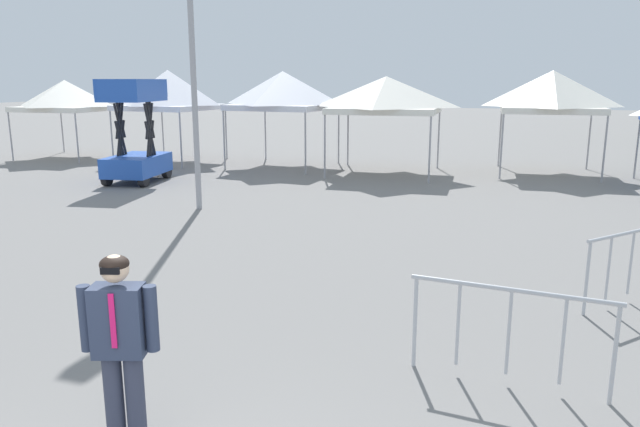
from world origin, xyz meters
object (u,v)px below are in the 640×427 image
Objects in this scene: canopy_tent_right_of_center at (283,91)px; canopy_tent_far_left at (66,96)px; canopy_tent_behind_right at (169,90)px; person_foreground at (120,342)px; crowd_barrier_near_person at (510,317)px; scissor_lift at (136,150)px; crowd_barrier_mid_lot at (632,252)px; canopy_tent_behind_left at (552,92)px; canopy_tent_behind_center at (386,95)px.

canopy_tent_far_left is at bearing -177.38° from canopy_tent_right_of_center.
person_foreground is (10.11, -16.65, -1.75)m from canopy_tent_behind_right.
canopy_tent_right_of_center reaches higher than canopy_tent_far_left.
person_foreground reaches higher than crowd_barrier_near_person.
canopy_tent_behind_right is 1.11× the size of scissor_lift.
person_foreground is at bearing -54.99° from scissor_lift.
canopy_tent_far_left reaches higher than crowd_barrier_mid_lot.
canopy_tent_behind_left is 12.76m from crowd_barrier_mid_lot.
canopy_tent_behind_right is at bearing -177.93° from canopy_tent_right_of_center.
person_foreground is (-3.86, -17.95, -1.75)m from canopy_tent_behind_left.
canopy_tent_behind_right is at bearing -174.68° from canopy_tent_behind_left.
canopy_tent_behind_center is at bearing -2.05° from canopy_tent_behind_right.
canopy_tent_behind_left is 15.81m from crowd_barrier_near_person.
scissor_lift reaches higher than crowd_barrier_mid_lot.
canopy_tent_right_of_center and canopy_tent_behind_left have the same top height.
canopy_tent_behind_right is 4.72m from canopy_tent_right_of_center.
crowd_barrier_mid_lot is at bearing -27.01° from scissor_lift.
canopy_tent_behind_center reaches higher than scissor_lift.
scissor_lift is at bearing -70.04° from canopy_tent_behind_right.
canopy_tent_right_of_center is at bearing 107.77° from person_foreground.
canopy_tent_behind_center is at bearing 95.03° from person_foreground.
crowd_barrier_near_person is (17.86, -14.09, -1.79)m from canopy_tent_far_left.
canopy_tent_behind_center is 14.86m from crowd_barrier_near_person.
scissor_lift reaches higher than crowd_barrier_near_person.
scissor_lift is at bearing 139.66° from crowd_barrier_near_person.
canopy_tent_behind_right is 14.03m from canopy_tent_behind_left.
person_foreground is at bearing -47.87° from canopy_tent_far_left.
crowd_barrier_near_person is at bearing -72.32° from canopy_tent_behind_center.
canopy_tent_behind_right is 19.56m from person_foreground.
canopy_tent_far_left is 4.73m from canopy_tent_behind_right.
canopy_tent_right_of_center is 1.12× the size of scissor_lift.
canopy_tent_behind_right reaches higher than canopy_tent_far_left.
crowd_barrier_near_person is at bearing -47.51° from canopy_tent_behind_right.
canopy_tent_behind_left reaches higher than scissor_lift.
canopy_tent_behind_left is 2.12× the size of crowd_barrier_mid_lot.
scissor_lift is (1.67, -4.61, -1.76)m from canopy_tent_behind_right.
crowd_barrier_mid_lot is at bearing -29.50° from canopy_tent_far_left.
canopy_tent_behind_center is 1.78× the size of crowd_barrier_near_person.
crowd_barrier_mid_lot is (19.45, -11.01, -1.79)m from canopy_tent_far_left.
canopy_tent_behind_center is (3.95, -0.48, -0.11)m from canopy_tent_right_of_center.
canopy_tent_behind_left is 13.75m from scissor_lift.
canopy_tent_right_of_center is 0.95× the size of canopy_tent_behind_center.
canopy_tent_behind_right is 1.99× the size of person_foreground.
canopy_tent_far_left is 9.45m from canopy_tent_right_of_center.
canopy_tent_behind_right is at bearing 132.49° from crowd_barrier_near_person.
canopy_tent_behind_center is 12.67m from crowd_barrier_mid_lot.
crowd_barrier_mid_lot is (6.07, -10.96, -1.92)m from canopy_tent_behind_center.
crowd_barrier_near_person is at bearing 37.11° from person_foreground.
canopy_tent_behind_center is 16.49m from person_foreground.
crowd_barrier_near_person is (3.04, 2.30, -0.28)m from person_foreground.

